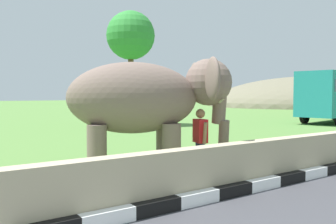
% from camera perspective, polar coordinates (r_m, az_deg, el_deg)
% --- Properties ---
extents(barrier_parapet, '(28.00, 0.36, 1.00)m').
position_cam_1_polar(barrier_parapet, '(6.45, -2.58, -10.79)').
color(barrier_parapet, tan).
rests_on(barrier_parapet, ground_plane).
extents(elephant, '(4.02, 3.26, 2.89)m').
position_cam_1_polar(elephant, '(8.66, -3.16, 1.96)').
color(elephant, '#756057').
rests_on(elephant, ground_plane).
extents(person_handler, '(0.33, 0.67, 1.66)m').
position_cam_1_polar(person_handler, '(8.99, 5.12, -4.15)').
color(person_handler, navy).
rests_on(person_handler, ground_plane).
extents(tree_distant, '(3.09, 3.09, 7.30)m').
position_cam_1_polar(tree_distant, '(23.56, -5.93, 11.80)').
color(tree_distant, brown).
rests_on(tree_distant, ground_plane).
extents(hill_east, '(38.89, 31.12, 10.03)m').
position_cam_1_polar(hill_east, '(67.11, 22.00, 0.95)').
color(hill_east, '#6F6953').
rests_on(hill_east, ground_plane).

